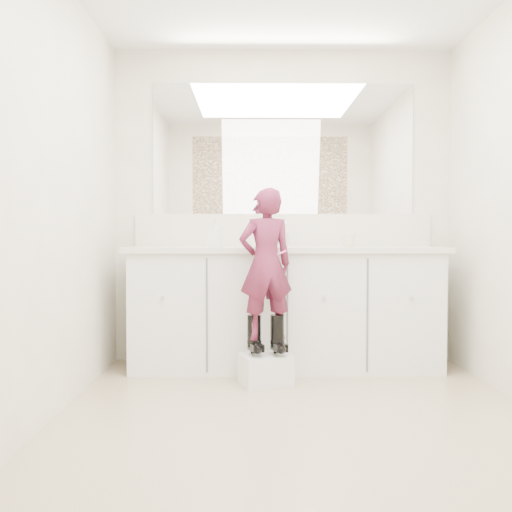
{
  "coord_description": "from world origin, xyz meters",
  "views": [
    {
      "loc": [
        -0.25,
        -2.93,
        0.97
      ],
      "look_at": [
        -0.21,
        0.89,
        0.83
      ],
      "focal_mm": 40.0,
      "sensor_mm": 36.0,
      "label": 1
    }
  ],
  "objects": [
    {
      "name": "floor",
      "position": [
        0.0,
        0.0,
        0.0
      ],
      "size": [
        3.0,
        3.0,
        0.0
      ],
      "primitive_type": "plane",
      "color": "#938360",
      "rests_on": "ground"
    },
    {
      "name": "wall_back",
      "position": [
        0.0,
        1.5,
        1.2
      ],
      "size": [
        2.6,
        0.0,
        2.6
      ],
      "primitive_type": "plane",
      "rotation": [
        1.57,
        0.0,
        0.0
      ],
      "color": "beige",
      "rests_on": "floor"
    },
    {
      "name": "wall_front",
      "position": [
        0.0,
        -1.5,
        1.2
      ],
      "size": [
        2.6,
        0.0,
        2.6
      ],
      "primitive_type": "plane",
      "rotation": [
        -1.57,
        0.0,
        0.0
      ],
      "color": "beige",
      "rests_on": "floor"
    },
    {
      "name": "wall_left",
      "position": [
        -1.3,
        0.0,
        1.2
      ],
      "size": [
        0.0,
        3.0,
        3.0
      ],
      "primitive_type": "plane",
      "rotation": [
        1.57,
        0.0,
        1.57
      ],
      "color": "beige",
      "rests_on": "floor"
    },
    {
      "name": "vanity_cabinet",
      "position": [
        0.0,
        1.23,
        0.42
      ],
      "size": [
        2.2,
        0.55,
        0.85
      ],
      "primitive_type": "cube",
      "color": "silver",
      "rests_on": "floor"
    },
    {
      "name": "countertop",
      "position": [
        0.0,
        1.21,
        0.87
      ],
      "size": [
        2.28,
        0.58,
        0.04
      ],
      "primitive_type": "cube",
      "color": "beige",
      "rests_on": "vanity_cabinet"
    },
    {
      "name": "backsplash",
      "position": [
        0.0,
        1.49,
        1.02
      ],
      "size": [
        2.28,
        0.03,
        0.25
      ],
      "primitive_type": "cube",
      "color": "beige",
      "rests_on": "countertop"
    },
    {
      "name": "mirror",
      "position": [
        0.0,
        1.49,
        1.64
      ],
      "size": [
        2.0,
        0.02,
        1.0
      ],
      "primitive_type": "cube",
      "color": "white",
      "rests_on": "wall_back"
    },
    {
      "name": "faucet",
      "position": [
        0.0,
        1.38,
        0.94
      ],
      "size": [
        0.08,
        0.08,
        0.1
      ],
      "primitive_type": "cylinder",
      "color": "silver",
      "rests_on": "countertop"
    },
    {
      "name": "cup",
      "position": [
        0.46,
        1.18,
        0.94
      ],
      "size": [
        0.14,
        0.14,
        0.1
      ],
      "primitive_type": "imported",
      "rotation": [
        0.0,
        0.0,
        0.35
      ],
      "color": "beige",
      "rests_on": "countertop"
    },
    {
      "name": "soap_bottle",
      "position": [
        -0.51,
        1.18,
        0.99
      ],
      "size": [
        0.11,
        0.11,
        0.2
      ],
      "primitive_type": "imported",
      "rotation": [
        0.0,
        0.0,
        -0.25
      ],
      "color": "silver",
      "rests_on": "countertop"
    },
    {
      "name": "step_stool",
      "position": [
        -0.15,
        0.75,
        0.1
      ],
      "size": [
        0.37,
        0.34,
        0.2
      ],
      "primitive_type": "cube",
      "rotation": [
        0.0,
        0.0,
        0.29
      ],
      "color": "silver",
      "rests_on": "floor"
    },
    {
      "name": "boot_left",
      "position": [
        -0.23,
        0.75,
        0.33
      ],
      "size": [
        0.14,
        0.19,
        0.26
      ],
      "primitive_type": null,
      "rotation": [
        0.0,
        0.0,
        0.29
      ],
      "color": "black",
      "rests_on": "step_stool"
    },
    {
      "name": "boot_right",
      "position": [
        -0.08,
        0.75,
        0.33
      ],
      "size": [
        0.14,
        0.19,
        0.26
      ],
      "primitive_type": null,
      "rotation": [
        0.0,
        0.0,
        0.29
      ],
      "color": "black",
      "rests_on": "step_stool"
    },
    {
      "name": "toddler",
      "position": [
        -0.15,
        0.75,
        0.79
      ],
      "size": [
        0.41,
        0.33,
        0.98
      ],
      "primitive_type": "imported",
      "rotation": [
        0.0,
        0.0,
        3.43
      ],
      "color": "#952D55",
      "rests_on": "step_stool"
    },
    {
      "name": "toothbrush",
      "position": [
        -0.08,
        0.75,
        0.85
      ],
      "size": [
        0.13,
        0.05,
        0.06
      ],
      "primitive_type": "cylinder",
      "rotation": [
        0.0,
        1.22,
        0.29
      ],
      "color": "#F760B8",
      "rests_on": "toddler"
    }
  ]
}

